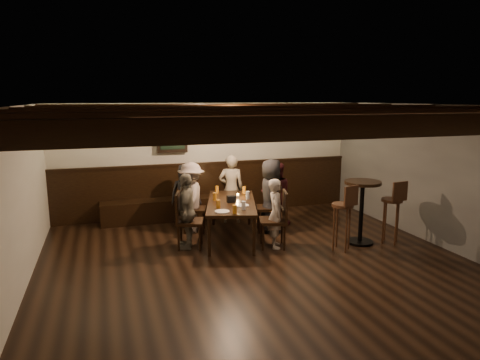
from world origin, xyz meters
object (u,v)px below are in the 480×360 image
object	(u,v)px
person_bench_left	(186,194)
person_bench_centre	(231,189)
person_left_near	(191,197)
person_left_far	(187,211)
bar_stool_left	(342,226)
chair_left_far	(189,231)
person_right_far	(276,213)
chair_left_near	(193,217)
chair_right_far	(274,230)
dining_table	(231,205)
high_top_table	(362,203)
person_right_near	(271,195)
bar_stool_right	(391,220)
chair_right_near	(269,216)
person_bench_right	(276,194)

from	to	relation	value
person_bench_left	person_bench_centre	bearing A→B (deg)	-170.54
person_left_near	person_left_far	size ratio (longest dim) A/B	1.04
bar_stool_left	person_bench_left	bearing A→B (deg)	116.47
chair_left_far	person_right_far	distance (m)	1.50
person_right_far	chair_left_near	bearing A→B (deg)	58.51
chair_right_far	dining_table	bearing A→B (deg)	58.01
chair_right_far	high_top_table	size ratio (longest dim) A/B	0.88
chair_left_near	chair_left_far	size ratio (longest dim) A/B	0.96
person_bench_left	person_left_near	bearing A→B (deg)	108.43
person_right_far	dining_table	bearing A→B (deg)	59.04
chair_right_far	person_right_far	size ratio (longest dim) A/B	0.82
person_bench_left	high_top_table	xyz separation A→B (m)	(2.68, -2.04, 0.11)
chair_right_far	person_bench_centre	size ratio (longest dim) A/B	0.70
person_right_near	bar_stool_right	size ratio (longest dim) A/B	1.23
chair_left_near	person_right_far	bearing A→B (deg)	58.51
person_right_far	chair_left_far	bearing A→B (deg)	90.00
chair_right_near	person_left_near	world-z (taller)	person_left_near
person_bench_left	person_bench_right	world-z (taller)	person_bench_right
chair_right_near	high_top_table	world-z (taller)	high_top_table
chair_left_near	high_top_table	distance (m)	3.09
dining_table	person_right_far	xyz separation A→B (m)	(0.59, -0.64, -0.04)
dining_table	person_left_far	xyz separation A→B (m)	(-0.85, -0.22, 0.01)
person_left_far	person_bench_left	bearing A→B (deg)	-173.66
person_right_near	chair_left_near	bearing A→B (deg)	90.00
dining_table	chair_right_near	xyz separation A→B (m)	(0.82, 0.23, -0.34)
bar_stool_left	chair_right_far	bearing A→B (deg)	136.56
chair_left_far	person_right_far	bearing A→B (deg)	90.00
chair_right_far	person_right_far	xyz separation A→B (m)	(0.03, -0.01, 0.30)
chair_left_near	person_bench_right	bearing A→B (deg)	105.53
dining_table	person_bench_right	distance (m)	1.27
chair_right_near	person_right_near	world-z (taller)	person_right_near
chair_right_near	person_bench_centre	xyz separation A→B (m)	(-0.52, 0.78, 0.40)
person_bench_right	person_left_near	distance (m)	1.71
person_bench_centre	bar_stool_right	world-z (taller)	person_bench_centre
person_bench_centre	person_left_far	world-z (taller)	person_bench_centre
chair_left_near	chair_left_far	bearing A→B (deg)	-0.06
person_bench_right	person_left_far	xyz separation A→B (m)	(-1.97, -0.82, 0.02)
person_bench_centre	person_left_far	xyz separation A→B (m)	(-1.15, -1.22, -0.05)
person_right_near	bar_stool_right	xyz separation A→B (m)	(1.73, -1.29, -0.28)
dining_table	chair_left_far	xyz separation A→B (m)	(-0.82, -0.23, -0.34)
chair_right_far	person_bench_right	bearing A→B (deg)	-7.58
chair_left_far	chair_right_far	world-z (taller)	chair_right_far
dining_table	person_bench_right	xyz separation A→B (m)	(1.12, 0.61, -0.01)
chair_left_far	bar_stool_left	distance (m)	2.56
chair_right_far	bar_stool_right	bearing A→B (deg)	-85.74
person_left_far	person_right_far	size ratio (longest dim) A/B	1.09
dining_table	person_left_near	bearing A→B (deg)	149.04
chair_left_near	person_right_near	distance (m)	1.53
person_bench_left	person_right_near	bearing A→B (deg)	164.74
chair_left_far	high_top_table	distance (m)	3.01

